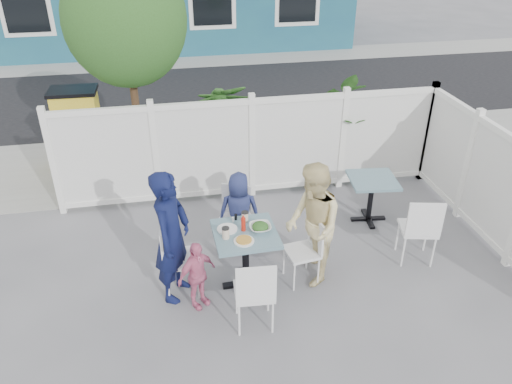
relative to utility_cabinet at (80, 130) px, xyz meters
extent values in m
plane|color=slate|center=(2.64, -4.00, -0.67)|extent=(80.00, 80.00, 0.00)
cube|color=gray|center=(2.64, -0.20, -0.66)|extent=(24.00, 2.60, 0.01)
cube|color=black|center=(2.64, 3.50, -0.67)|extent=(24.00, 5.00, 0.01)
cube|color=gray|center=(2.64, 6.60, -0.66)|extent=(24.00, 1.60, 0.01)
cube|color=black|center=(-0.36, 7.02, 0.93)|extent=(1.20, 0.04, 1.40)
cube|color=black|center=(3.64, 7.02, 0.93)|extent=(1.20, 0.04, 1.40)
cube|color=white|center=(2.74, -1.60, 0.15)|extent=(5.80, 0.04, 1.40)
cube|color=white|center=(2.74, -1.60, 0.89)|extent=(5.86, 0.08, 0.08)
cube|color=white|center=(2.74, -1.60, -0.61)|extent=(5.86, 0.08, 0.12)
cube|color=white|center=(5.64, -3.40, 0.15)|extent=(0.04, 3.60, 1.40)
cube|color=white|center=(5.64, -3.40, 0.89)|extent=(0.08, 3.66, 0.08)
cube|color=white|center=(5.64, -3.40, -0.61)|extent=(0.08, 3.66, 0.12)
cylinder|color=#382316|center=(1.04, -0.70, 0.53)|extent=(0.12, 0.12, 2.40)
ellipsoid|color=#29511C|center=(1.04, -0.70, 1.93)|extent=(1.80, 1.62, 1.98)
cube|color=yellow|center=(0.00, 0.00, 0.00)|extent=(0.73, 0.53, 1.34)
imported|color=#29511C|center=(2.41, -0.90, 0.16)|extent=(1.04, 1.04, 1.65)
imported|color=#29511C|center=(4.09, -1.00, 0.11)|extent=(1.47, 1.62, 1.56)
cube|color=#3E6370|center=(2.26, -3.75, 0.08)|extent=(0.75, 0.75, 0.04)
cylinder|color=black|center=(2.26, -3.75, -0.29)|extent=(0.08, 0.08, 0.71)
cube|color=black|center=(2.26, -3.75, -0.65)|extent=(0.57, 0.10, 0.04)
cube|color=black|center=(2.26, -3.75, -0.65)|extent=(0.10, 0.57, 0.04)
cube|color=#3E6370|center=(4.28, -2.67, 0.00)|extent=(0.72, 0.72, 0.04)
cylinder|color=black|center=(4.28, -2.67, -0.33)|extent=(0.07, 0.07, 0.63)
cube|color=black|center=(4.28, -2.67, -0.65)|extent=(0.52, 0.13, 0.04)
cube|color=black|center=(4.28, -2.67, -0.65)|extent=(0.13, 0.52, 0.04)
cube|color=white|center=(1.51, -3.70, -0.21)|extent=(0.43, 0.45, 0.04)
cube|color=white|center=(1.32, -3.69, 0.05)|extent=(0.05, 0.43, 0.46)
cylinder|color=white|center=(1.70, -3.52, -0.44)|extent=(0.02, 0.02, 0.46)
cylinder|color=white|center=(1.68, -3.89, -0.44)|extent=(0.02, 0.02, 0.46)
cylinder|color=white|center=(1.35, -3.51, -0.44)|extent=(0.02, 0.02, 0.46)
cylinder|color=white|center=(1.33, -3.88, -0.44)|extent=(0.02, 0.02, 0.46)
cube|color=white|center=(2.94, -3.78, -0.25)|extent=(0.42, 0.44, 0.04)
cube|color=white|center=(3.11, -3.76, -0.02)|extent=(0.08, 0.39, 0.42)
cylinder|color=white|center=(2.81, -3.97, -0.46)|extent=(0.02, 0.02, 0.42)
cylinder|color=white|center=(2.76, -3.64, -0.46)|extent=(0.02, 0.02, 0.42)
cylinder|color=white|center=(3.12, -3.93, -0.46)|extent=(0.02, 0.02, 0.42)
cylinder|color=white|center=(3.07, -3.60, -0.46)|extent=(0.02, 0.02, 0.42)
cube|color=white|center=(2.23, -2.97, -0.24)|extent=(0.51, 0.50, 0.04)
cube|color=white|center=(2.30, -2.81, -0.01)|extent=(0.38, 0.18, 0.42)
cylinder|color=white|center=(2.33, -3.18, -0.46)|extent=(0.02, 0.02, 0.42)
cylinder|color=white|center=(2.02, -3.05, -0.46)|extent=(0.02, 0.02, 0.42)
cylinder|color=white|center=(2.45, -2.89, -0.46)|extent=(0.02, 0.02, 0.42)
cylinder|color=white|center=(2.14, -2.76, -0.46)|extent=(0.02, 0.02, 0.42)
cube|color=white|center=(2.24, -4.41, -0.22)|extent=(0.44, 0.43, 0.04)
cube|color=white|center=(2.23, -4.60, 0.03)|extent=(0.42, 0.06, 0.45)
cylinder|color=white|center=(2.07, -4.23, -0.44)|extent=(0.02, 0.02, 0.45)
cylinder|color=white|center=(2.43, -4.25, -0.44)|extent=(0.02, 0.02, 0.45)
cylinder|color=white|center=(2.05, -4.56, -0.44)|extent=(0.02, 0.02, 0.45)
cylinder|color=white|center=(2.41, -4.59, -0.44)|extent=(0.02, 0.02, 0.45)
cube|color=white|center=(4.50, -3.65, -0.20)|extent=(0.52, 0.50, 0.04)
cube|color=white|center=(4.46, -3.84, 0.06)|extent=(0.43, 0.13, 0.47)
cylinder|color=white|center=(4.36, -3.44, -0.43)|extent=(0.02, 0.02, 0.47)
cylinder|color=white|center=(4.73, -3.52, -0.43)|extent=(0.02, 0.02, 0.47)
cylinder|color=white|center=(4.28, -3.78, -0.43)|extent=(0.02, 0.02, 0.47)
cylinder|color=white|center=(4.65, -3.86, -0.43)|extent=(0.02, 0.02, 0.47)
imported|color=#0D133A|center=(1.43, -3.75, 0.15)|extent=(0.60, 0.70, 1.63)
imported|color=gold|center=(3.06, -3.76, 0.11)|extent=(0.59, 0.75, 1.55)
imported|color=navy|center=(2.31, -2.97, -0.11)|extent=(0.58, 0.42, 1.11)
imported|color=pink|center=(1.66, -4.00, -0.24)|extent=(0.54, 0.45, 0.86)
cylinder|color=white|center=(2.22, -3.93, 0.11)|extent=(0.23, 0.23, 0.01)
cylinder|color=white|center=(2.06, -3.66, 0.11)|extent=(0.24, 0.24, 0.02)
imported|color=white|center=(2.44, -3.73, 0.13)|extent=(0.25, 0.25, 0.06)
cylinder|color=beige|center=(2.03, -3.82, 0.16)|extent=(0.08, 0.08, 0.13)
cylinder|color=beige|center=(2.30, -3.52, 0.16)|extent=(0.08, 0.08, 0.12)
cylinder|color=red|center=(2.25, -3.71, 0.19)|extent=(0.05, 0.05, 0.17)
cylinder|color=white|center=(2.16, -3.51, 0.13)|extent=(0.03, 0.03, 0.06)
cylinder|color=black|center=(2.20, -3.47, 0.14)|extent=(0.03, 0.03, 0.08)
camera|label=1|loc=(1.49, -8.43, 3.36)|focal=35.00mm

